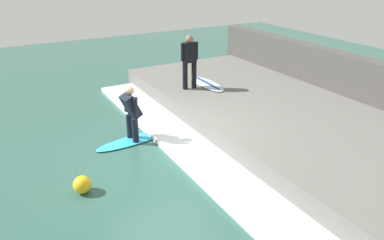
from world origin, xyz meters
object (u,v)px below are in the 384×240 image
Objects in this scene: surfboard_riding at (133,140)px; marker_buoy at (82,185)px; surfer_riding at (131,110)px; surfer_waiting_near at (190,59)px; surfboard_waiting_near at (207,84)px.

surfboard_riding is 5.66× the size of marker_buoy.
surfer_riding reaches higher than surfboard_riding.
surfer_riding is (0.00, 0.00, 0.79)m from surfboard_riding.
surfer_riding is at bearing 90.00° from surfboard_riding.
surfboard_riding is at bearing -90.00° from surfer_riding.
surfer_waiting_near is at bearing 31.43° from surfer_riding.
surfer_riding is 3.43m from surfboard_waiting_near.
marker_buoy is (-4.70, -3.12, -0.39)m from surfboard_waiting_near.
surfer_waiting_near is 0.93× the size of surfboard_waiting_near.
surfer_waiting_near is 1.08m from surfboard_waiting_near.
surfboard_waiting_near is at bearing 5.19° from surfer_waiting_near.
surfboard_riding is 3.46m from surfboard_waiting_near.
surfer_riding is 0.80× the size of surfboard_waiting_near.
surfer_waiting_near is (2.41, 1.48, 0.61)m from surfer_riding.
surfboard_waiting_near is at bearing 26.64° from surfer_riding.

